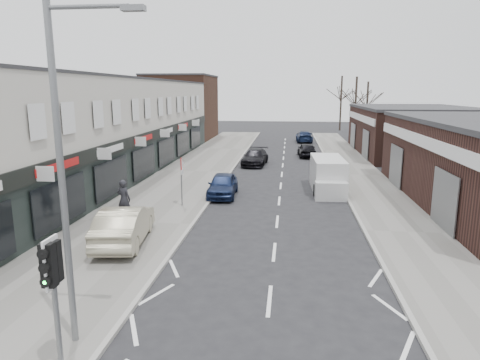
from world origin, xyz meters
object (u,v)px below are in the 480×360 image
(warning_sign, at_px, (182,167))
(sedan_on_pavement, at_px, (124,225))
(white_van, at_px, (328,176))
(parked_car_right_b, at_px, (307,150))
(pedestrian, at_px, (124,199))
(parked_car_left_a, at_px, (223,185))
(traffic_light, at_px, (52,274))
(parked_car_right_c, at_px, (304,136))
(parked_car_right_a, at_px, (327,162))
(parked_car_left_b, at_px, (255,157))
(street_lamp, at_px, (67,161))

(warning_sign, bearing_deg, sedan_on_pavement, -98.72)
(white_van, relative_size, parked_car_right_b, 1.36)
(white_van, relative_size, pedestrian, 2.82)
(parked_car_left_a, xyz_separation_m, parked_car_right_b, (5.60, 16.38, -0.01))
(traffic_light, xyz_separation_m, parked_car_right_c, (6.75, 45.35, -1.73))
(sedan_on_pavement, bearing_deg, white_van, -137.55)
(traffic_light, relative_size, pedestrian, 1.63)
(warning_sign, bearing_deg, parked_car_right_a, 54.44)
(parked_car_left_b, bearing_deg, parked_car_right_a, -13.01)
(warning_sign, bearing_deg, street_lamp, -87.16)
(pedestrian, height_order, parked_car_right_b, pedestrian)
(parked_car_right_c, bearing_deg, parked_car_left_a, 76.98)
(white_van, xyz_separation_m, parked_car_left_b, (-5.31, 9.04, -0.31))
(parked_car_left_a, relative_size, parked_car_right_b, 1.02)
(traffic_light, bearing_deg, white_van, 68.77)
(parked_car_left_a, distance_m, parked_car_right_c, 29.12)
(white_van, height_order, parked_car_right_a, white_van)
(pedestrian, xyz_separation_m, parked_car_right_c, (9.74, 33.97, -0.39))
(pedestrian, xyz_separation_m, parked_car_left_a, (3.99, 5.41, -0.39))
(warning_sign, xyz_separation_m, parked_car_right_a, (8.66, 12.11, -1.53))
(sedan_on_pavement, bearing_deg, pedestrian, -76.18)
(parked_car_right_a, height_order, parked_car_right_c, parked_car_right_c)
(street_lamp, bearing_deg, pedestrian, 105.76)
(parked_car_right_b, xyz_separation_m, parked_car_right_c, (0.15, 12.18, 0.01))
(warning_sign, height_order, pedestrian, warning_sign)
(warning_sign, relative_size, white_van, 0.50)
(pedestrian, height_order, parked_car_right_c, pedestrian)
(white_van, distance_m, pedestrian, 12.82)
(warning_sign, xyz_separation_m, pedestrian, (-2.24, -2.64, -1.13))
(parked_car_left_b, height_order, parked_car_right_b, parked_car_right_b)
(parked_car_left_a, relative_size, parked_car_right_c, 0.85)
(sedan_on_pavement, xyz_separation_m, parked_car_right_c, (8.42, 37.29, -0.20))
(street_lamp, bearing_deg, parked_car_left_a, 85.87)
(warning_sign, distance_m, white_van, 9.57)
(pedestrian, distance_m, parked_car_right_a, 18.34)
(parked_car_left_a, bearing_deg, white_van, 16.75)
(parked_car_left_a, bearing_deg, warning_sign, -124.20)
(warning_sign, bearing_deg, parked_car_right_b, 68.98)
(parked_car_right_a, bearing_deg, traffic_light, 76.60)
(white_van, bearing_deg, street_lamp, -114.85)
(traffic_light, relative_size, white_van, 0.58)
(traffic_light, relative_size, street_lamp, 0.39)
(pedestrian, relative_size, parked_car_right_b, 0.48)
(warning_sign, height_order, sedan_on_pavement, warning_sign)
(street_lamp, xyz_separation_m, sedan_on_pavement, (-1.55, 6.84, -3.73))
(parked_car_left_b, distance_m, parked_car_right_a, 6.13)
(warning_sign, distance_m, parked_car_left_b, 14.33)
(parked_car_left_a, distance_m, parked_car_right_a, 11.61)
(traffic_light, height_order, parked_car_right_c, traffic_light)
(parked_car_right_b, bearing_deg, warning_sign, 65.68)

